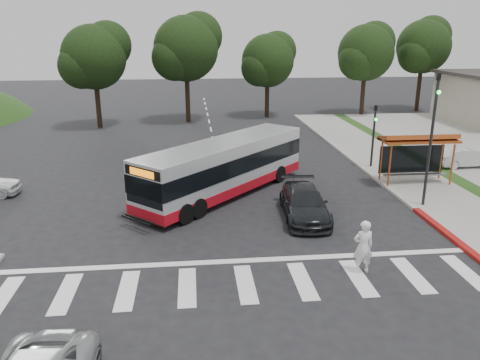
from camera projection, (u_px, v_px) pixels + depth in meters
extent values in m
plane|color=black|center=(233.00, 227.00, 20.82)|extent=(140.00, 140.00, 0.00)
cube|color=gray|center=(395.00, 169.00, 29.47)|extent=(4.00, 40.00, 0.12)
cube|color=#9E9991|center=(364.00, 169.00, 29.27)|extent=(0.30, 40.00, 0.15)
cube|color=maroon|center=(448.00, 235.00, 19.79)|extent=(0.32, 6.00, 0.15)
cube|color=silver|center=(246.00, 284.00, 16.08)|extent=(18.00, 2.60, 0.01)
cylinder|color=#A7491B|center=(390.00, 167.00, 25.50)|extent=(0.10, 0.10, 2.30)
cylinder|color=#A7491B|center=(452.00, 165.00, 25.85)|extent=(0.10, 0.10, 2.30)
cylinder|color=#A7491B|center=(381.00, 161.00, 26.63)|extent=(0.10, 0.10, 2.30)
cylinder|color=#A7491B|center=(441.00, 159.00, 26.99)|extent=(0.10, 0.10, 2.30)
cube|color=#A7491B|center=(419.00, 140.00, 25.85)|extent=(4.20, 1.60, 0.12)
cube|color=#A7491B|center=(419.00, 137.00, 25.85)|extent=(4.20, 1.32, 0.51)
cube|color=black|center=(411.00, 159.00, 26.80)|extent=(3.80, 0.06, 1.60)
cube|color=gray|center=(415.00, 175.00, 26.45)|extent=(3.60, 0.40, 0.08)
cylinder|color=black|center=(431.00, 143.00, 22.21)|extent=(0.14, 0.14, 6.50)
imported|color=black|center=(438.00, 84.00, 21.38)|extent=(0.16, 0.20, 1.00)
sphere|color=#19E533|center=(439.00, 92.00, 21.31)|extent=(0.18, 0.18, 0.18)
cylinder|color=black|center=(373.00, 137.00, 29.22)|extent=(0.14, 0.14, 4.00)
imported|color=black|center=(375.00, 113.00, 28.77)|extent=(0.16, 0.20, 1.00)
sphere|color=#19E533|center=(376.00, 119.00, 28.70)|extent=(0.18, 0.18, 0.18)
cylinder|color=black|center=(363.00, 93.00, 48.25)|extent=(0.44, 0.44, 4.40)
sphere|color=black|center=(366.00, 53.00, 47.05)|extent=(5.60, 5.60, 5.60)
sphere|color=black|center=(374.00, 42.00, 47.65)|extent=(4.20, 4.20, 4.20)
sphere|color=black|center=(358.00, 60.00, 46.50)|extent=(3.92, 3.92, 3.92)
cylinder|color=black|center=(419.00, 89.00, 50.81)|extent=(0.44, 0.44, 4.84)
sphere|color=black|center=(423.00, 47.00, 49.48)|extent=(5.60, 5.60, 5.60)
sphere|color=black|center=(431.00, 36.00, 50.05)|extent=(4.20, 4.20, 4.20)
sphere|color=black|center=(417.00, 54.00, 48.95)|extent=(3.92, 3.92, 3.92)
cylinder|color=black|center=(188.00, 97.00, 44.55)|extent=(0.44, 0.44, 4.84)
sphere|color=black|center=(186.00, 49.00, 43.22)|extent=(6.00, 6.00, 6.00)
sphere|color=black|center=(198.00, 36.00, 43.86)|extent=(4.50, 4.50, 4.50)
sphere|color=black|center=(175.00, 58.00, 42.64)|extent=(4.20, 4.20, 4.20)
cylinder|color=black|center=(267.00, 97.00, 47.36)|extent=(0.44, 0.44, 3.96)
sphere|color=black|center=(268.00, 61.00, 46.28)|extent=(5.20, 5.20, 5.20)
sphere|color=black|center=(277.00, 51.00, 46.85)|extent=(3.90, 3.90, 3.90)
sphere|color=black|center=(259.00, 68.00, 45.76)|extent=(3.64, 3.64, 3.64)
cylinder|color=black|center=(98.00, 103.00, 41.93)|extent=(0.44, 0.44, 4.40)
sphere|color=black|center=(94.00, 57.00, 40.72)|extent=(5.60, 5.60, 5.60)
sphere|color=black|center=(108.00, 45.00, 41.33)|extent=(4.20, 4.20, 4.20)
sphere|color=black|center=(81.00, 66.00, 40.17)|extent=(3.92, 3.92, 3.92)
imported|color=white|center=(363.00, 247.00, 16.57)|extent=(0.74, 0.50, 2.00)
imported|color=black|center=(304.00, 203.00, 21.65)|extent=(2.30, 4.95, 1.40)
imported|color=silver|center=(465.00, 157.00, 29.60)|extent=(3.80, 1.53, 1.23)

